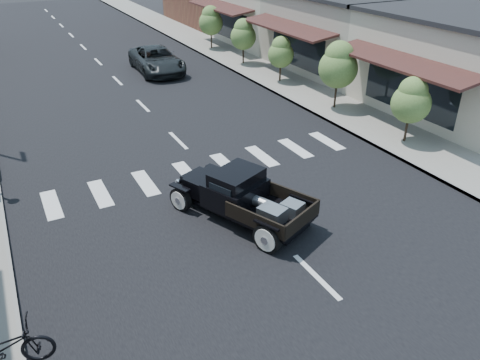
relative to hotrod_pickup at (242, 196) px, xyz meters
name	(u,v)px	position (x,y,z in m)	size (l,w,h in m)	color
ground	(259,221)	(0.40, -0.41, -0.82)	(120.00, 120.00, 0.00)	black
road	(127,90)	(0.40, 14.59, -0.81)	(14.00, 80.00, 0.02)	black
road_markings	(156,119)	(0.40, 9.59, -0.82)	(12.00, 60.00, 0.06)	silver
sidewalk_right	(258,70)	(8.90, 14.59, -0.74)	(3.00, 80.00, 0.15)	gray
storefront_mid	(363,31)	(15.40, 12.59, 1.43)	(10.00, 9.00, 4.50)	#A59C8B
storefront_far	(286,11)	(15.40, 21.59, 1.43)	(10.00, 9.00, 4.50)	beige
small_tree_a	(410,111)	(8.70, 1.85, 0.66)	(1.58, 1.58, 2.64)	#557736
small_tree_b	(337,76)	(8.70, 6.58, 0.90)	(1.88, 1.88, 3.14)	#557736
small_tree_c	(281,60)	(8.70, 11.70, 0.56)	(1.47, 1.47, 2.46)	#557736
small_tree_d	(243,42)	(8.70, 16.25, 0.70)	(1.64, 1.64, 2.73)	#557736
small_tree_e	(211,28)	(8.70, 21.25, 0.78)	(1.73, 1.73, 2.88)	#557736
hotrod_pickup	(242,196)	(0.00, 0.00, 0.00)	(2.19, 4.70, 1.63)	black
second_car	(157,60)	(3.16, 17.32, -0.06)	(2.51, 5.43, 1.51)	black
motorcycle	(1,348)	(-6.95, -2.87, -0.14)	(0.70, 2.01, 1.06)	black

